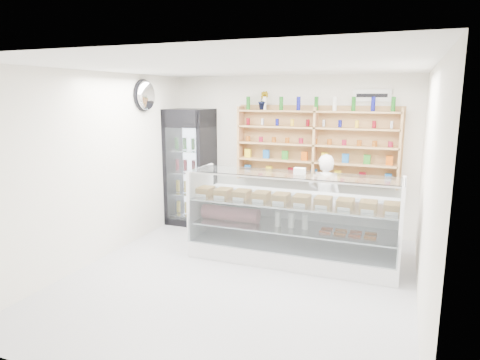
% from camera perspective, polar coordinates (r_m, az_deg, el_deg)
% --- Properties ---
extents(room, '(5.00, 5.00, 5.00)m').
position_cam_1_polar(room, '(5.56, -0.06, 0.29)').
color(room, '#A5A5AA').
rests_on(room, ground).
extents(display_counter, '(3.08, 0.92, 1.34)m').
position_cam_1_polar(display_counter, '(6.52, 6.96, -7.54)').
color(display_counter, white).
rests_on(display_counter, floor).
extents(shop_worker, '(0.56, 0.37, 1.51)m').
position_cam_1_polar(shop_worker, '(7.26, 11.19, -2.50)').
color(shop_worker, silver).
rests_on(shop_worker, floor).
extents(drinks_cooler, '(0.79, 0.77, 2.20)m').
position_cam_1_polar(drinks_cooler, '(8.29, -6.58, 1.80)').
color(drinks_cooler, black).
rests_on(drinks_cooler, floor).
extents(wall_shelving, '(2.84, 0.28, 1.33)m').
position_cam_1_polar(wall_shelving, '(7.62, 9.96, 4.59)').
color(wall_shelving, '#B77B56').
rests_on(wall_shelving, back_wall).
extents(potted_plant, '(0.20, 0.17, 0.33)m').
position_cam_1_polar(potted_plant, '(7.82, 3.12, 10.54)').
color(potted_plant, '#1E6626').
rests_on(potted_plant, wall_shelving).
extents(security_mirror, '(0.15, 0.50, 0.50)m').
position_cam_1_polar(security_mirror, '(7.54, -12.40, 10.95)').
color(security_mirror, silver).
rests_on(security_mirror, left_wall).
extents(wall_sign, '(0.62, 0.03, 0.20)m').
position_cam_1_polar(wall_sign, '(7.57, 17.18, 10.72)').
color(wall_sign, white).
rests_on(wall_sign, back_wall).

